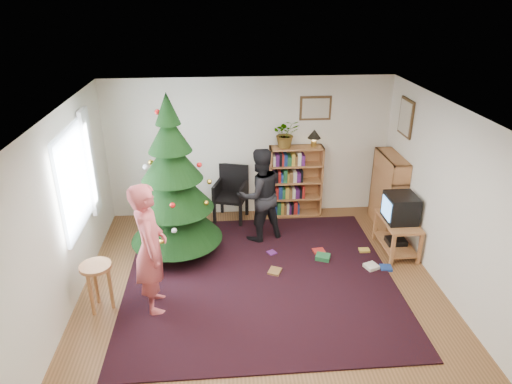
{
  "coord_description": "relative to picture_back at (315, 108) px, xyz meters",
  "views": [
    {
      "loc": [
        -0.51,
        -5.17,
        3.85
      ],
      "look_at": [
        -0.01,
        0.93,
        1.1
      ],
      "focal_mm": 32.0,
      "sensor_mm": 36.0,
      "label": 1
    }
  ],
  "objects": [
    {
      "name": "rug",
      "position": [
        -1.15,
        -2.17,
        -1.94
      ],
      "size": [
        3.8,
        3.6,
        0.02
      ],
      "primitive_type": "cube",
      "color": "black",
      "rests_on": "floor"
    },
    {
      "name": "wall_left",
      "position": [
        -3.65,
        -2.48,
        -0.7
      ],
      "size": [
        0.02,
        5.0,
        2.5
      ],
      "primitive_type": "cube",
      "color": "silver",
      "rests_on": "floor"
    },
    {
      "name": "wall_right",
      "position": [
        1.35,
        -2.48,
        -0.7
      ],
      "size": [
        0.02,
        5.0,
        2.5
      ],
      "primitive_type": "cube",
      "color": "silver",
      "rests_on": "floor"
    },
    {
      "name": "ceiling",
      "position": [
        -1.15,
        -2.48,
        0.55
      ],
      "size": [
        5.0,
        5.0,
        0.0
      ],
      "primitive_type": "plane",
      "rotation": [
        3.14,
        0.0,
        0.0
      ],
      "color": "white",
      "rests_on": "wall_back"
    },
    {
      "name": "bookshelf_right",
      "position": [
        1.19,
        -0.72,
        -1.29
      ],
      "size": [
        0.3,
        0.95,
        1.3
      ],
      "rotation": [
        0.0,
        0.0,
        1.57
      ],
      "color": "#AD6D3D",
      "rests_on": "floor"
    },
    {
      "name": "armchair",
      "position": [
        -1.51,
        -0.17,
        -1.42
      ],
      "size": [
        0.67,
        0.68,
        0.98
      ],
      "rotation": [
        0.0,
        0.0,
        -0.3
      ],
      "color": "black",
      "rests_on": "rug"
    },
    {
      "name": "picture_back",
      "position": [
        0.0,
        0.0,
        0.0
      ],
      "size": [
        0.55,
        0.03,
        0.42
      ],
      "color": "#4C3319",
      "rests_on": "wall_back"
    },
    {
      "name": "window_pane",
      "position": [
        -3.62,
        -1.88,
        -0.45
      ],
      "size": [
        0.04,
        1.2,
        1.4
      ],
      "primitive_type": "cube",
      "color": "silver",
      "rests_on": "wall_left"
    },
    {
      "name": "picture_right",
      "position": [
        1.33,
        -0.73,
        0.0
      ],
      "size": [
        0.03,
        0.5,
        0.6
      ],
      "color": "#4C3319",
      "rests_on": "wall_right"
    },
    {
      "name": "floor",
      "position": [
        -1.15,
        -2.48,
        -1.95
      ],
      "size": [
        5.0,
        5.0,
        0.0
      ],
      "primitive_type": "plane",
      "color": "brown",
      "rests_on": "ground"
    },
    {
      "name": "table_lamp",
      "position": [
        -0.02,
        -0.13,
        -0.44
      ],
      "size": [
        0.23,
        0.23,
        0.31
      ],
      "color": "#A57F33",
      "rests_on": "bookshelf_back"
    },
    {
      "name": "curtain",
      "position": [
        -3.58,
        -1.18,
        -0.45
      ],
      "size": [
        0.06,
        0.35,
        1.6
      ],
      "primitive_type": "cube",
      "color": "silver",
      "rests_on": "wall_left"
    },
    {
      "name": "person_by_chair",
      "position": [
        -1.05,
        -0.99,
        -1.16
      ],
      "size": [
        0.93,
        0.83,
        1.58
      ],
      "primitive_type": "imported",
      "rotation": [
        0.0,
        0.0,
        3.51
      ],
      "color": "black",
      "rests_on": "rug"
    },
    {
      "name": "bookshelf_back",
      "position": [
        -0.32,
        -0.14,
        -1.29
      ],
      "size": [
        0.95,
        0.3,
        1.3
      ],
      "color": "#AD6D3D",
      "rests_on": "floor"
    },
    {
      "name": "person_standing",
      "position": [
        -2.57,
        -2.67,
        -1.07
      ],
      "size": [
        0.52,
        0.7,
        1.76
      ],
      "primitive_type": "imported",
      "rotation": [
        0.0,
        0.0,
        1.73
      ],
      "color": "#BF4C4F",
      "rests_on": "rug"
    },
    {
      "name": "christmas_tree",
      "position": [
        -2.38,
        -1.35,
        -0.89
      ],
      "size": [
        1.41,
        1.41,
        2.56
      ],
      "rotation": [
        0.0,
        0.0,
        0.22
      ],
      "color": "#3F2816",
      "rests_on": "rug"
    },
    {
      "name": "potted_plant",
      "position": [
        -0.52,
        -0.14,
        -0.4
      ],
      "size": [
        0.48,
        0.43,
        0.5
      ],
      "primitive_type": "imported",
      "rotation": [
        0.0,
        0.0,
        0.08
      ],
      "color": "gray",
      "rests_on": "bookshelf_back"
    },
    {
      "name": "floor_clutter",
      "position": [
        -0.04,
        -1.8,
        -1.91
      ],
      "size": [
        1.87,
        0.76,
        0.08
      ],
      "color": "#A51E19",
      "rests_on": "rug"
    },
    {
      "name": "wall_front",
      "position": [
        -1.15,
        -4.97,
        -0.7
      ],
      "size": [
        5.0,
        0.02,
        2.5
      ],
      "primitive_type": "cube",
      "color": "silver",
      "rests_on": "floor"
    },
    {
      "name": "crt_tv",
      "position": [
        1.07,
        -1.58,
        -1.19
      ],
      "size": [
        0.45,
        0.48,
        0.42
      ],
      "color": "black",
      "rests_on": "tv_stand"
    },
    {
      "name": "stool",
      "position": [
        -3.28,
        -2.65,
        -1.43
      ],
      "size": [
        0.4,
        0.4,
        0.67
      ],
      "color": "#AD6D3D",
      "rests_on": "floor"
    },
    {
      "name": "wall_back",
      "position": [
        -1.15,
        0.02,
        -0.7
      ],
      "size": [
        5.0,
        0.02,
        2.5
      ],
      "primitive_type": "cube",
      "color": "silver",
      "rests_on": "floor"
    },
    {
      "name": "tv_stand",
      "position": [
        1.07,
        -1.58,
        -1.63
      ],
      "size": [
        0.48,
        0.87,
        0.55
      ],
      "color": "#AD6D3D",
      "rests_on": "floor"
    }
  ]
}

